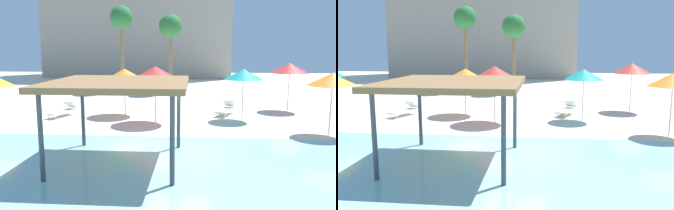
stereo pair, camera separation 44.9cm
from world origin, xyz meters
TOP-DOWN VIEW (x-y plane):
  - ground_plane at (0.00, 0.00)m, footprint 80.00×80.00m
  - shade_pavilion at (-1.78, -1.84)m, footprint 4.29×4.29m
  - beach_umbrella_teal_0 at (3.06, 5.41)m, footprint 1.96×1.96m
  - beach_umbrella_red_1 at (-1.35, 4.39)m, footprint 2.48×2.48m
  - beach_umbrella_red_2 at (6.12, 8.30)m, footprint 2.15×2.15m
  - beach_umbrella_orange_3 at (-3.25, 6.21)m, footprint 2.35×2.35m
  - beach_umbrella_orange_6 at (6.36, 2.47)m, footprint 2.05×2.05m
  - lounge_chair_0 at (-6.54, 5.65)m, footprint 1.25×1.98m
  - lounge_chair_1 at (2.36, 6.78)m, footprint 1.29×1.98m
  - palm_tree_0 at (-5.55, 16.57)m, footprint 1.90×1.90m
  - palm_tree_1 at (-1.41, 15.94)m, footprint 1.90×1.90m

SIDE VIEW (x-z plane):
  - ground_plane at x=0.00m, z-range 0.00..0.00m
  - lounge_chair_0 at x=-6.54m, z-range -0.04..0.70m
  - lounge_chair_1 at x=2.36m, z-range -0.04..0.70m
  - beach_umbrella_orange_3 at x=-3.25m, z-range 0.97..3.55m
  - beach_umbrella_teal_0 at x=3.06m, z-range 1.05..3.70m
  - beach_umbrella_orange_6 at x=6.36m, z-range 1.06..3.75m
  - beach_umbrella_red_1 at x=-1.35m, z-range 1.07..3.88m
  - shade_pavilion at x=-1.78m, z-range 1.18..3.87m
  - beach_umbrella_red_2 at x=6.12m, z-range 1.12..3.95m
  - palm_tree_1 at x=-1.41m, z-range 2.08..8.46m
  - palm_tree_0 at x=-5.55m, z-range 2.42..9.58m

